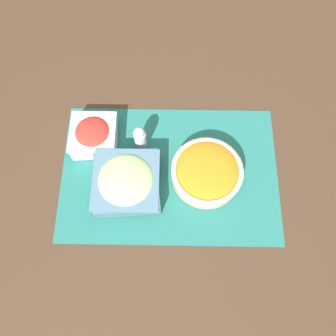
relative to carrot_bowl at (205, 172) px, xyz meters
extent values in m
plane|color=#422D1E|center=(-0.09, 0.01, -0.03)|extent=(3.00, 3.00, 0.00)
cube|color=#236B60|center=(-0.09, 0.01, -0.03)|extent=(0.57, 0.38, 0.00)
cylinder|color=beige|center=(0.00, 0.00, -0.01)|extent=(0.18, 0.18, 0.04)
torus|color=beige|center=(0.00, 0.00, 0.01)|extent=(0.18, 0.18, 0.01)
ellipsoid|color=orange|center=(0.00, 0.00, 0.01)|extent=(0.16, 0.16, 0.03)
cube|color=white|center=(-0.30, 0.10, -0.01)|extent=(0.12, 0.12, 0.05)
cube|color=white|center=(-0.30, 0.10, 0.02)|extent=(0.12, 0.12, 0.00)
ellipsoid|color=red|center=(-0.30, 0.10, 0.02)|extent=(0.09, 0.09, 0.04)
cube|color=slate|center=(-0.20, -0.03, -0.01)|extent=(0.17, 0.17, 0.05)
cube|color=slate|center=(-0.20, -0.03, 0.02)|extent=(0.16, 0.16, 0.00)
ellipsoid|color=#A8CC7F|center=(-0.20, -0.03, 0.02)|extent=(0.14, 0.14, 0.04)
cylinder|color=silver|center=(-0.17, 0.09, 0.00)|extent=(0.03, 0.03, 0.07)
sphere|color=#B2B2B7|center=(-0.17, 0.09, 0.04)|extent=(0.03, 0.03, 0.03)
camera|label=1|loc=(-0.09, -0.29, 0.78)|focal=35.00mm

